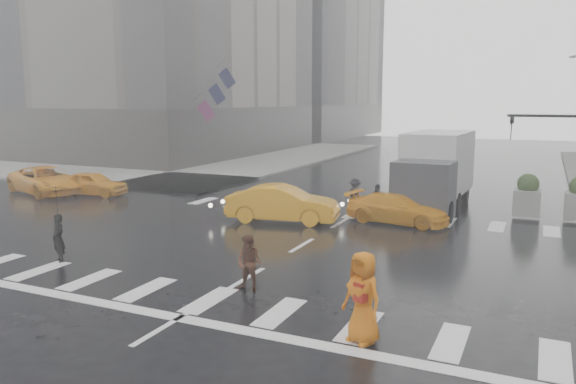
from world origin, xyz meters
The scene contains 15 objects.
ground centered at (0.00, 0.00, 0.00)m, with size 120.00×120.00×0.00m, color black.
sidewalk_nw centered at (-19.50, 17.50, 0.07)m, with size 35.00×35.00×0.15m, color slate.
road_markings centered at (0.00, 0.00, 0.01)m, with size 18.00×48.00×0.01m, color silver, non-canonical shape.
planter_west centered at (7.00, 8.20, 0.98)m, with size 1.10×1.10×1.80m.
flag_cluster centered at (-15.08, 18.50, 5.64)m, with size 2.87×3.06×4.69m.
pedestrian_black centered at (-6.17, -5.03, 1.66)m, with size 1.22×1.23×2.43m.
pedestrian_brown centered at (0.59, -4.94, 0.77)m, with size 0.74×0.58×1.53m, color #462619.
pedestrian_orange centered at (4.28, -6.77, 0.99)m, with size 1.14×0.98×1.97m.
pedestrian_far_a centered at (1.24, 5.23, 0.77)m, with size 0.90×0.55×1.54m, color black.
pedestrian_far_b centered at (-0.17, 6.50, 0.77)m, with size 1.00×0.55×1.54m, color black.
taxi_front centered at (-14.28, 4.95, 0.64)m, with size 1.52×3.77×1.28m, color orange.
taxi_mid centered at (-2.26, 3.23, 0.76)m, with size 1.62×4.64×1.53m, color orange.
taxi_rear centered at (2.18, 4.95, 0.62)m, with size 1.73×3.75×1.23m, color orange.
taxi_far centered at (-16.96, 4.32, 0.74)m, with size 2.44×4.69×1.47m, color orange.
box_truck centered at (3.00, 8.40, 1.90)m, with size 2.51×6.70×3.56m.
Camera 1 is at (7.52, -17.60, 5.06)m, focal length 35.00 mm.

